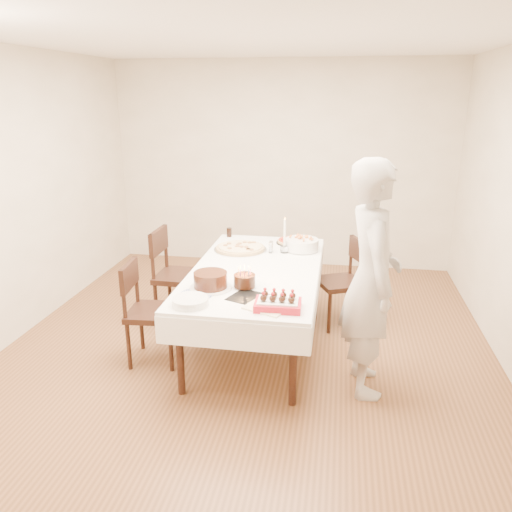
% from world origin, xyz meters
% --- Properties ---
extents(floor, '(5.00, 5.00, 0.00)m').
position_xyz_m(floor, '(0.00, 0.00, 0.00)').
color(floor, brown).
rests_on(floor, ground).
extents(wall_back, '(4.50, 0.04, 2.70)m').
position_xyz_m(wall_back, '(0.00, 2.50, 1.35)').
color(wall_back, beige).
rests_on(wall_back, floor).
extents(wall_front, '(4.50, 0.04, 2.70)m').
position_xyz_m(wall_front, '(0.00, -2.50, 1.35)').
color(wall_front, beige).
rests_on(wall_front, floor).
extents(wall_left, '(0.04, 5.00, 2.70)m').
position_xyz_m(wall_left, '(-2.25, 0.00, 1.35)').
color(wall_left, beige).
rests_on(wall_left, floor).
extents(ceiling, '(5.00, 5.00, 0.00)m').
position_xyz_m(ceiling, '(0.00, 0.00, 2.70)').
color(ceiling, white).
rests_on(ceiling, wall_back).
extents(dining_table, '(1.38, 2.26, 0.75)m').
position_xyz_m(dining_table, '(0.05, 0.09, 0.38)').
color(dining_table, white).
rests_on(dining_table, floor).
extents(chair_right_savory, '(0.61, 0.61, 0.90)m').
position_xyz_m(chair_right_savory, '(0.82, 0.64, 0.45)').
color(chair_right_savory, black).
rests_on(chair_right_savory, floor).
extents(chair_left_savory, '(0.51, 0.51, 0.99)m').
position_xyz_m(chair_left_savory, '(-0.79, 0.44, 0.49)').
color(chair_left_savory, black).
rests_on(chair_left_savory, floor).
extents(chair_left_dessert, '(0.51, 0.51, 0.92)m').
position_xyz_m(chair_left_dessert, '(-0.77, -0.37, 0.46)').
color(chair_left_dessert, black).
rests_on(chair_left_dessert, floor).
extents(person, '(0.53, 0.73, 1.85)m').
position_xyz_m(person, '(1.04, -0.49, 0.92)').
color(person, beige).
rests_on(person, floor).
extents(pizza_white, '(0.59, 0.59, 0.04)m').
position_xyz_m(pizza_white, '(-0.20, 0.62, 0.77)').
color(pizza_white, beige).
rests_on(pizza_white, dining_table).
extents(pizza_pepperoni, '(0.33, 0.33, 0.04)m').
position_xyz_m(pizza_pepperoni, '(0.28, 0.94, 0.77)').
color(pizza_pepperoni, red).
rests_on(pizza_pepperoni, dining_table).
extents(red_placemat, '(0.22, 0.22, 0.01)m').
position_xyz_m(red_placemat, '(0.42, 0.73, 0.75)').
color(red_placemat, '#B21E1E').
rests_on(red_placemat, dining_table).
extents(pasta_bowl, '(0.41, 0.41, 0.11)m').
position_xyz_m(pasta_bowl, '(0.42, 0.72, 0.81)').
color(pasta_bowl, white).
rests_on(pasta_bowl, dining_table).
extents(taper_candle, '(0.11, 0.11, 0.37)m').
position_xyz_m(taper_candle, '(0.25, 0.61, 0.93)').
color(taper_candle, white).
rests_on(taper_candle, dining_table).
extents(shaker_pair, '(0.12, 0.12, 0.11)m').
position_xyz_m(shaker_pair, '(0.12, 0.57, 0.80)').
color(shaker_pair, white).
rests_on(shaker_pair, dining_table).
extents(cola_glass, '(0.07, 0.07, 0.10)m').
position_xyz_m(cola_glass, '(-0.42, 1.08, 0.80)').
color(cola_glass, black).
rests_on(cola_glass, dining_table).
extents(layer_cake, '(0.46, 0.46, 0.14)m').
position_xyz_m(layer_cake, '(-0.23, -0.44, 0.82)').
color(layer_cake, '#37190D').
rests_on(layer_cake, dining_table).
extents(cake_board, '(0.35, 0.35, 0.01)m').
position_xyz_m(cake_board, '(0.10, -0.59, 0.75)').
color(cake_board, black).
rests_on(cake_board, dining_table).
extents(birthday_cake, '(0.22, 0.22, 0.17)m').
position_xyz_m(birthday_cake, '(0.04, -0.38, 0.84)').
color(birthday_cake, '#3A1F0F').
rests_on(birthday_cake, dining_table).
extents(strawberry_box, '(0.35, 0.24, 0.08)m').
position_xyz_m(strawberry_box, '(0.36, -0.76, 0.79)').
color(strawberry_box, '#B11422').
rests_on(strawberry_box, dining_table).
extents(box_lid, '(0.36, 0.31, 0.03)m').
position_xyz_m(box_lid, '(0.27, -0.78, 0.75)').
color(box_lid, beige).
rests_on(box_lid, dining_table).
extents(plate_stack, '(0.36, 0.36, 0.06)m').
position_xyz_m(plate_stack, '(-0.30, -0.80, 0.78)').
color(plate_stack, white).
rests_on(plate_stack, dining_table).
extents(china_plate, '(0.33, 0.33, 0.01)m').
position_xyz_m(china_plate, '(-0.31, -0.61, 0.76)').
color(china_plate, white).
rests_on(china_plate, dining_table).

